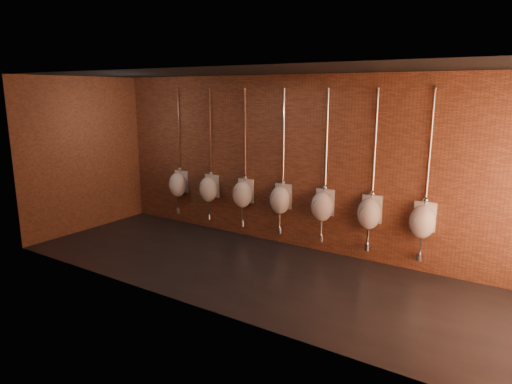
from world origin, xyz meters
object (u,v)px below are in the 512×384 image
urinal_1 (209,189)px  urinal_3 (280,199)px  urinal_2 (243,194)px  urinal_0 (178,184)px  urinal_6 (423,221)px  urinal_5 (369,213)px  urinal_4 (322,206)px

urinal_1 → urinal_3: same height
urinal_2 → urinal_3: bearing=0.0°
urinal_0 → urinal_1: same height
urinal_1 → urinal_6: 4.36m
urinal_5 → urinal_2: bearing=180.0°
urinal_0 → urinal_2: bearing=0.0°
urinal_4 → urinal_0: bearing=180.0°
urinal_1 → urinal_5: same height
urinal_0 → urinal_6: bearing=0.0°
urinal_2 → urinal_6: 3.48m
urinal_1 → urinal_6: size_ratio=1.00×
urinal_2 → urinal_4: bearing=0.0°
urinal_6 → urinal_3: bearing=180.0°
urinal_2 → urinal_3: size_ratio=1.00×
urinal_0 → urinal_4: bearing=0.0°
urinal_0 → urinal_4: 3.48m
urinal_0 → urinal_3: (2.61, 0.00, 0.00)m
urinal_1 → urinal_5: 3.48m
urinal_3 → urinal_6: (2.61, 0.00, 0.00)m
urinal_3 → urinal_4: size_ratio=1.00×
urinal_0 → urinal_5: same height
urinal_2 → urinal_5: (2.61, 0.00, 0.00)m
urinal_0 → urinal_6: 5.23m
urinal_2 → urinal_4: same height
urinal_2 → urinal_4: size_ratio=1.00×
urinal_5 → urinal_6: 0.87m
urinal_1 → urinal_6: (4.36, 0.00, 0.00)m
urinal_5 → urinal_6: size_ratio=1.00×
urinal_1 → urinal_5: size_ratio=1.00×
urinal_0 → urinal_1: (0.87, 0.00, 0.00)m
urinal_5 → urinal_1: bearing=180.0°
urinal_3 → urinal_4: same height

